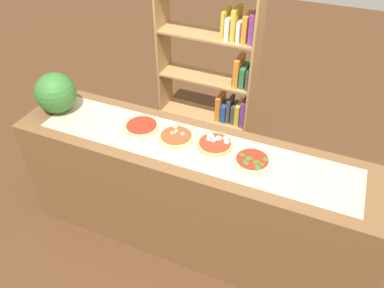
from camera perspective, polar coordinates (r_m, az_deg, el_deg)
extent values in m
plane|color=#4C2D19|center=(3.04, 0.00, -13.82)|extent=(12.00, 12.00, 0.00)
cube|color=brown|center=(2.69, 0.00, -7.94)|extent=(2.46, 0.57, 0.92)
cube|color=tan|center=(2.37, 0.00, -0.36)|extent=(2.10, 0.40, 0.00)
cylinder|color=#DBB26B|center=(2.55, -7.76, 2.74)|extent=(0.23, 0.23, 0.02)
cylinder|color=#AD2314|center=(2.54, -7.78, 2.92)|extent=(0.21, 0.21, 0.00)
cylinder|color=#DBB26B|center=(2.44, -2.47, 1.17)|extent=(0.24, 0.24, 0.02)
cylinder|color=red|center=(2.43, -2.47, 1.36)|extent=(0.20, 0.20, 0.00)
cylinder|color=#C6B28E|center=(2.43, -1.46, 1.57)|extent=(0.03, 0.03, 0.01)
cylinder|color=#C6B28E|center=(2.49, -2.64, 2.63)|extent=(0.03, 0.03, 0.01)
cylinder|color=#C6B28E|center=(2.46, -2.42, 2.05)|extent=(0.02, 0.02, 0.01)
cylinder|color=#C6B28E|center=(2.44, -3.07, 1.72)|extent=(0.03, 0.03, 0.01)
cylinder|color=#C6B28E|center=(2.45, -2.69, 1.78)|extent=(0.02, 0.02, 0.01)
cylinder|color=tan|center=(2.37, 3.55, -0.03)|extent=(0.23, 0.23, 0.02)
cylinder|color=red|center=(2.37, 3.56, 0.19)|extent=(0.20, 0.20, 0.00)
cylinder|color=#EFE5CC|center=(2.39, 2.66, 0.79)|extent=(0.03, 0.03, 0.00)
cylinder|color=#EFE5CC|center=(2.38, 3.30, 0.67)|extent=(0.04, 0.04, 0.00)
cylinder|color=#EFE5CC|center=(2.40, 4.15, 0.92)|extent=(0.04, 0.04, 0.00)
cylinder|color=#EFE5CC|center=(2.40, 5.20, 0.91)|extent=(0.04, 0.04, 0.00)
cylinder|color=#EFE5CC|center=(2.37, 5.36, 0.35)|extent=(0.04, 0.04, 0.00)
cylinder|color=#EFE5CC|center=(2.41, 2.87, 1.26)|extent=(0.05, 0.05, 0.00)
cylinder|color=#E5C17F|center=(2.28, 9.28, -2.51)|extent=(0.24, 0.24, 0.02)
cylinder|color=#AD2314|center=(2.27, 9.30, -2.31)|extent=(0.20, 0.20, 0.00)
ellipsoid|color=#286B23|center=(2.29, 7.75, -1.69)|extent=(0.04, 0.04, 0.00)
ellipsoid|color=#286B23|center=(2.21, 10.17, -3.78)|extent=(0.04, 0.05, 0.00)
ellipsoid|color=#286B23|center=(2.24, 8.26, -2.85)|extent=(0.05, 0.05, 0.00)
ellipsoid|color=#286B23|center=(2.22, 10.05, -3.49)|extent=(0.04, 0.04, 0.00)
ellipsoid|color=#286B23|center=(2.25, 9.87, -2.76)|extent=(0.05, 0.05, 0.00)
ellipsoid|color=#286B23|center=(2.28, 11.35, -2.34)|extent=(0.05, 0.04, 0.00)
ellipsoid|color=#286B23|center=(2.27, 8.57, -2.22)|extent=(0.03, 0.04, 0.00)
ellipsoid|color=#286B23|center=(2.26, 8.78, -2.33)|extent=(0.05, 0.04, 0.00)
ellipsoid|color=#286B23|center=(2.23, 8.40, -2.95)|extent=(0.04, 0.04, 0.00)
ellipsoid|color=#286B23|center=(2.24, 10.70, -3.08)|extent=(0.04, 0.04, 0.00)
sphere|color=#2D6628|center=(2.79, -20.27, 7.38)|extent=(0.29, 0.29, 0.29)
cube|color=#A87A47|center=(3.24, 9.29, 8.61)|extent=(0.02, 0.26, 1.61)
cube|color=#A87A47|center=(3.50, -4.25, 11.54)|extent=(0.02, 0.26, 1.61)
cube|color=#A87A47|center=(3.80, 1.98, -0.35)|extent=(0.83, 0.27, 0.02)
cube|color=silver|center=(3.64, 7.61, -0.57)|extent=(0.04, 0.20, 0.20)
cube|color=orange|center=(3.64, 7.00, -0.26)|extent=(0.03, 0.17, 0.23)
cube|color=#753384|center=(3.65, 6.42, -0.13)|extent=(0.04, 0.18, 0.22)
cube|color=gold|center=(3.67, 5.65, -0.14)|extent=(0.04, 0.17, 0.19)
cube|color=#47423D|center=(3.66, 4.95, 0.45)|extent=(0.04, 0.20, 0.25)
cube|color=#753384|center=(3.69, 4.30, 0.17)|extent=(0.04, 0.18, 0.18)
cube|color=#A87A47|center=(3.56, 2.12, 4.59)|extent=(0.83, 0.27, 0.02)
cube|color=#753384|center=(3.38, 8.16, 4.97)|extent=(0.05, 0.18, 0.26)
cube|color=gold|center=(3.41, 7.31, 4.85)|extent=(0.04, 0.18, 0.21)
cube|color=#47423D|center=(3.42, 6.62, 4.86)|extent=(0.04, 0.15, 0.19)
cube|color=#47423D|center=(3.42, 5.90, 5.38)|extent=(0.03, 0.15, 0.23)
cube|color=#234799|center=(3.45, 5.16, 5.12)|extent=(0.05, 0.17, 0.17)
cube|color=orange|center=(3.44, 4.39, 5.82)|extent=(0.05, 0.18, 0.24)
cube|color=#A87A47|center=(3.35, 2.29, 10.20)|extent=(0.83, 0.27, 0.02)
cube|color=#47423D|center=(3.20, 8.89, 10.19)|extent=(0.03, 0.18, 0.17)
cube|color=#2D753D|center=(3.21, 8.08, 10.43)|extent=(0.04, 0.18, 0.18)
cube|color=orange|center=(3.20, 7.25, 11.19)|extent=(0.05, 0.20, 0.25)
cube|color=#A87A47|center=(3.17, 2.48, 16.50)|extent=(0.83, 0.27, 0.02)
cube|color=#753384|center=(3.02, 9.56, 17.33)|extent=(0.05, 0.17, 0.23)
cube|color=orange|center=(3.03, 8.51, 17.37)|extent=(0.04, 0.18, 0.21)
cube|color=silver|center=(3.05, 7.62, 17.12)|extent=(0.03, 0.21, 0.16)
cube|color=gold|center=(3.05, 6.85, 18.00)|extent=(0.04, 0.19, 0.25)
cube|color=silver|center=(3.08, 5.92, 17.54)|extent=(0.04, 0.20, 0.18)
cube|color=gold|center=(3.08, 5.29, 18.06)|extent=(0.03, 0.19, 0.22)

